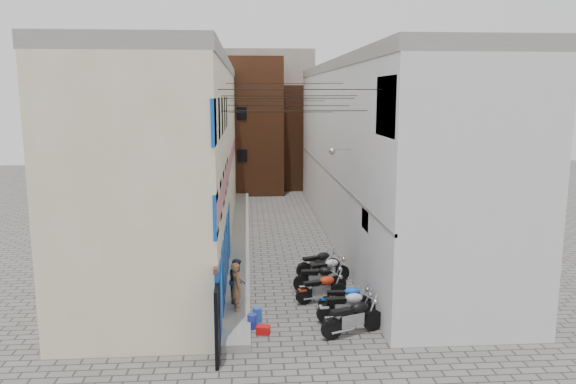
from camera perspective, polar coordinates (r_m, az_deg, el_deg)
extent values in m
plane|color=#5D5A57|center=(16.94, 1.86, -15.86)|extent=(90.00, 90.00, 0.00)
cube|color=gray|center=(29.08, -4.87, -4.52)|extent=(0.90, 26.00, 0.25)
cube|color=beige|center=(28.53, -10.94, 3.49)|extent=(5.00, 26.00, 8.50)
cube|color=#BD6A77|center=(28.37, -5.97, 3.07)|extent=(0.10, 26.00, 0.80)
cube|color=#0B45AB|center=(20.98, -6.48, -6.94)|extent=(0.12, 10.20, 2.40)
cube|color=#0B45AB|center=(20.19, -6.76, 3.99)|extent=(0.10, 10.20, 4.00)
cube|color=gray|center=(28.39, -11.24, 12.55)|extent=(5.10, 26.00, 0.50)
cube|color=black|center=(16.06, -7.18, -13.12)|extent=(0.10, 1.20, 2.20)
cube|color=silver|center=(29.10, 9.06, 3.67)|extent=(5.00, 26.00, 8.50)
cube|color=#0B45AB|center=(17.18, 10.04, 8.56)|extent=(0.10, 2.40, 1.80)
cube|color=white|center=(20.09, 7.99, -2.71)|extent=(0.08, 1.00, 0.70)
cylinder|color=#B2B2B7|center=(22.58, 5.52, 4.39)|extent=(0.80, 0.06, 0.06)
sphere|color=#B2B2B7|center=(22.53, 4.51, 4.13)|extent=(0.28, 0.28, 0.28)
cube|color=gray|center=(28.96, 9.31, 12.55)|extent=(5.10, 26.00, 0.50)
cube|color=gray|center=(28.74, 4.23, 1.98)|extent=(0.10, 26.00, 0.12)
cube|color=brown|center=(43.23, -4.68, 6.77)|extent=(6.00, 6.00, 10.00)
cube|color=brown|center=(45.52, 1.70, 5.70)|extent=(5.00, 6.00, 8.00)
cube|color=gray|center=(49.22, -2.28, 7.76)|extent=(8.00, 5.00, 11.00)
cube|color=black|center=(40.86, -1.83, 1.26)|extent=(2.00, 0.30, 2.40)
cylinder|color=black|center=(17.24, 1.29, 10.37)|extent=(5.20, 0.02, 0.02)
cylinder|color=black|center=(19.24, 0.72, 8.25)|extent=(5.20, 0.02, 0.02)
cylinder|color=black|center=(21.72, 0.15, 9.50)|extent=(5.20, 0.02, 0.02)
cylinder|color=black|center=(24.22, -0.30, 10.96)|extent=(5.20, 0.02, 0.02)
cylinder|color=black|center=(27.22, -0.73, 8.11)|extent=(5.20, 0.02, 0.02)
cylinder|color=black|center=(30.21, -1.08, 9.24)|extent=(5.20, 0.02, 0.02)
cylinder|color=black|center=(20.22, 0.48, 9.75)|extent=(5.65, 2.07, 0.02)
cylinder|color=black|center=(23.22, -0.13, 8.79)|extent=(5.80, 1.58, 0.02)
imported|color=#9F633A|center=(18.96, -5.24, -9.52)|extent=(0.50, 0.66, 1.63)
imported|color=#313A4A|center=(19.70, -5.18, -8.92)|extent=(0.61, 0.77, 1.53)
cylinder|color=#2131A9|center=(18.33, -3.67, -12.98)|extent=(0.32, 0.32, 0.47)
cylinder|color=blue|center=(18.81, -3.14, -12.35)|extent=(0.39, 0.39, 0.48)
cube|color=#BA0F0D|center=(17.97, -2.54, -13.83)|extent=(0.47, 0.38, 0.26)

